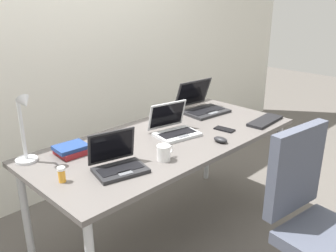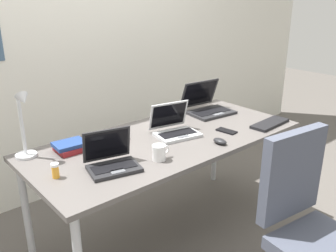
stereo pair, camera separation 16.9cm
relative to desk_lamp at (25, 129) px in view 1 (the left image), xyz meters
name	(u,v)px [view 1 (the left image)]	position (x,y,z in m)	size (l,w,h in m)	color
ground_plane	(168,234)	(0.80, -0.28, -0.94)	(12.00, 12.00, 0.00)	#56514C
wall_back	(70,35)	(0.80, 0.82, 0.36)	(6.00, 0.13, 2.60)	silver
desk	(168,146)	(0.80, -0.28, -0.25)	(1.80, 0.80, 0.74)	#595451
desk_lamp	(25,129)	(0.00, 0.00, 0.00)	(0.12, 0.18, 0.40)	silver
laptop_near_mouse	(174,128)	(0.87, -0.26, -0.16)	(0.32, 0.29, 0.20)	#B7BABC
laptop_far_corner	(118,163)	(0.29, -0.41, -0.16)	(0.31, 0.27, 0.20)	#232326
laptop_front_right	(202,106)	(1.37, -0.08, -0.15)	(0.36, 0.34, 0.24)	#232326
external_keyboard	(265,121)	(1.50, -0.56, -0.19)	(0.33, 0.12, 0.02)	black
computer_mouse	(220,140)	(0.98, -0.56, -0.18)	(0.06, 0.10, 0.03)	black
cell_phone	(224,129)	(1.17, -0.45, -0.19)	(0.06, 0.14, 0.01)	black
headphones	(113,141)	(0.49, -0.11, -0.18)	(0.21, 0.18, 0.04)	red
pill_bottle	(62,174)	(0.02, -0.32, -0.16)	(0.04, 0.04, 0.08)	gold
book_stack	(71,150)	(0.23, -0.06, -0.17)	(0.19, 0.16, 0.06)	maroon
coffee_mug	(164,153)	(0.55, -0.49, -0.15)	(0.11, 0.08, 0.09)	white
office_chair	(316,237)	(0.96, -1.23, -0.54)	(0.52, 0.56, 0.97)	black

